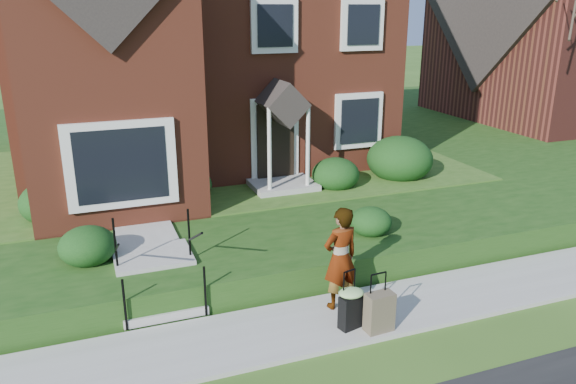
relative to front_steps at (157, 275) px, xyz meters
name	(u,v)px	position (x,y,z in m)	size (l,w,h in m)	color
ground	(327,324)	(2.50, -1.84, -0.47)	(120.00, 120.00, 0.00)	#2D5119
sidewalk	(327,321)	(2.50, -1.84, -0.43)	(60.00, 1.60, 0.08)	#9E9B93
terrace	(303,144)	(6.50, 9.06, -0.17)	(44.00, 20.00, 0.60)	#193E10
walkway	(137,210)	(0.00, 3.16, 0.16)	(1.20, 6.00, 0.06)	#9E9B93
neighbour_house	(575,1)	(18.50, 9.16, 4.77)	(9.40, 8.00, 9.20)	maroon
front_steps	(157,275)	(0.00, 0.00, 0.00)	(1.40, 2.02, 1.50)	#9E9B93
foundation_shrubs	(287,175)	(3.62, 3.05, 0.63)	(10.40, 4.62, 1.25)	black
woman	(340,258)	(2.89, -1.51, 0.52)	(0.67, 0.44, 1.82)	#999999
suitcase_black	(351,306)	(2.76, -2.20, -0.01)	(0.49, 0.43, 1.01)	black
suitcase_olive	(379,312)	(3.15, -2.43, -0.06)	(0.47, 0.28, 0.99)	brown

